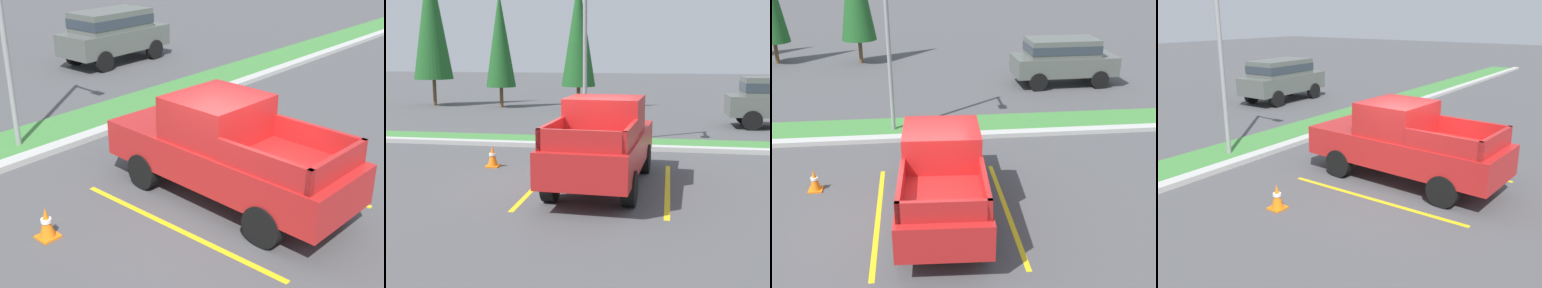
{
  "view_description": "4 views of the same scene",
  "coord_description": "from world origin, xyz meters",
  "views": [
    {
      "loc": [
        -6.81,
        -5.22,
        5.06
      ],
      "look_at": [
        0.32,
        1.0,
        1.1
      ],
      "focal_mm": 48.18,
      "sensor_mm": 36.0,
      "label": 1
    },
    {
      "loc": [
        2.14,
        -11.72,
        3.22
      ],
      "look_at": [
        0.08,
        0.11,
        1.04
      ],
      "focal_mm": 48.76,
      "sensor_mm": 36.0,
      "label": 2
    },
    {
      "loc": [
        0.05,
        -9.39,
        6.02
      ],
      "look_at": [
        1.3,
        1.81,
        1.15
      ],
      "focal_mm": 43.83,
      "sensor_mm": 36.0,
      "label": 3
    },
    {
      "loc": [
        -8.94,
        -4.77,
        4.23
      ],
      "look_at": [
        -0.27,
        1.49,
        1.03
      ],
      "focal_mm": 40.26,
      "sensor_mm": 36.0,
      "label": 4
    }
  ],
  "objects": [
    {
      "name": "traffic_cone",
      "position": [
        -2.63,
        1.82,
        0.29
      ],
      "size": [
        0.36,
        0.36,
        0.6
      ],
      "color": "orange",
      "rests_on": "ground"
    },
    {
      "name": "parking_line_far",
      "position": [
        2.18,
        0.34,
        0.0
      ],
      "size": [
        0.12,
        4.8,
        0.01
      ],
      "primitive_type": "cube",
      "color": "yellow",
      "rests_on": "ground"
    },
    {
      "name": "parking_line_near",
      "position": [
        -0.92,
        0.34,
        0.0
      ],
      "size": [
        0.12,
        4.8,
        0.01
      ],
      "primitive_type": "cube",
      "color": "yellow",
      "rests_on": "ground"
    },
    {
      "name": "ground_plane",
      "position": [
        0.0,
        0.0,
        0.0
      ],
      "size": [
        120.0,
        120.0,
        0.0
      ],
      "primitive_type": "plane",
      "color": "#4C4C4F"
    },
    {
      "name": "street_light",
      "position": [
        -0.69,
        5.75,
        4.0
      ],
      "size": [
        0.24,
        1.49,
        6.9
      ],
      "color": "gray",
      "rests_on": "ground"
    },
    {
      "name": "pickup_truck_main",
      "position": [
        0.63,
        0.39,
        1.04
      ],
      "size": [
        2.18,
        5.32,
        2.1
      ],
      "color": "black",
      "rests_on": "ground"
    },
    {
      "name": "grass_median",
      "position": [
        0.0,
        6.1,
        0.03
      ],
      "size": [
        56.0,
        1.8,
        0.06
      ],
      "primitive_type": "cube",
      "color": "#42843D",
      "rests_on": "ground"
    },
    {
      "name": "suv_distant",
      "position": [
        6.79,
        10.85,
        1.24
      ],
      "size": [
        4.65,
        2.07,
        2.1
      ],
      "color": "black",
      "rests_on": "ground"
    },
    {
      "name": "curb_strip",
      "position": [
        0.0,
        5.0,
        0.07
      ],
      "size": [
        56.0,
        0.4,
        0.15
      ],
      "primitive_type": "cube",
      "color": "#B2B2AD",
      "rests_on": "ground"
    }
  ]
}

